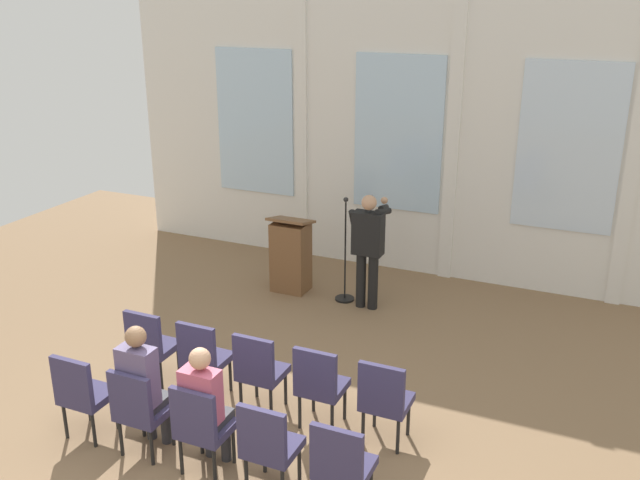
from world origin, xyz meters
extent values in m
plane|color=#846647|center=(0.00, 0.00, 0.00)|extent=(15.01, 15.01, 0.00)
cube|color=silver|center=(0.00, 5.77, 2.08)|extent=(9.26, 0.10, 4.17)
cube|color=silver|center=(-2.47, 5.71, 2.19)|extent=(1.39, 0.04, 2.37)
cube|color=silver|center=(-1.63, 5.72, 2.08)|extent=(0.20, 0.08, 4.17)
cube|color=silver|center=(0.00, 5.71, 2.19)|extent=(1.39, 0.04, 2.37)
cube|color=silver|center=(0.84, 5.72, 2.08)|extent=(0.20, 0.08, 4.17)
cube|color=silver|center=(2.47, 5.71, 2.19)|extent=(1.39, 0.04, 2.37)
cube|color=silver|center=(3.31, 5.72, 2.08)|extent=(0.20, 0.08, 4.17)
cylinder|color=black|center=(0.03, 4.15, 0.40)|extent=(0.14, 0.14, 0.81)
cylinder|color=black|center=(0.21, 4.15, 0.40)|extent=(0.14, 0.14, 0.81)
cube|color=black|center=(0.12, 4.15, 1.11)|extent=(0.42, 0.22, 0.61)
cube|color=maroon|center=(0.12, 4.26, 1.18)|extent=(0.06, 0.01, 0.36)
sphere|color=tan|center=(0.12, 4.16, 1.55)|extent=(0.21, 0.21, 0.21)
cylinder|color=black|center=(-0.12, 4.23, 1.19)|extent=(0.09, 0.28, 0.45)
cylinder|color=black|center=(0.28, 4.28, 1.41)|extent=(0.15, 0.36, 0.15)
cylinder|color=black|center=(0.24, 4.41, 1.42)|extent=(0.11, 0.34, 0.15)
sphere|color=tan|center=(0.16, 4.68, 1.45)|extent=(0.10, 0.10, 0.10)
cylinder|color=black|center=(-0.26, 4.26, 0.01)|extent=(0.28, 0.28, 0.03)
cylinder|color=black|center=(-0.26, 4.26, 0.76)|extent=(0.02, 0.02, 1.45)
sphere|color=#262626|center=(-0.26, 4.26, 1.52)|extent=(0.07, 0.07, 0.07)
cube|color=brown|center=(-1.13, 4.27, 0.53)|extent=(0.52, 0.40, 1.05)
cube|color=brown|center=(-1.13, 4.29, 1.09)|extent=(0.60, 0.48, 0.14)
cylinder|color=black|center=(-1.20, 1.46, 0.20)|extent=(0.04, 0.04, 0.40)
cylinder|color=black|center=(-1.56, 1.46, 0.20)|extent=(0.04, 0.04, 0.40)
cylinder|color=black|center=(-1.20, 1.12, 0.20)|extent=(0.04, 0.04, 0.40)
cylinder|color=black|center=(-1.56, 1.12, 0.20)|extent=(0.04, 0.04, 0.40)
cube|color=#383356|center=(-1.38, 1.29, 0.44)|extent=(0.46, 0.44, 0.08)
cube|color=#383356|center=(-1.38, 1.10, 0.71)|extent=(0.46, 0.06, 0.46)
cylinder|color=black|center=(-0.51, 1.46, 0.20)|extent=(0.04, 0.04, 0.40)
cylinder|color=black|center=(-0.87, 1.46, 0.20)|extent=(0.04, 0.04, 0.40)
cylinder|color=black|center=(-0.51, 1.12, 0.20)|extent=(0.04, 0.04, 0.40)
cylinder|color=black|center=(-0.87, 1.12, 0.20)|extent=(0.04, 0.04, 0.40)
cube|color=#383356|center=(-0.69, 1.29, 0.44)|extent=(0.46, 0.44, 0.08)
cube|color=#383356|center=(-0.69, 1.10, 0.71)|extent=(0.46, 0.06, 0.46)
cylinder|color=black|center=(0.18, 1.46, 0.20)|extent=(0.04, 0.04, 0.40)
cylinder|color=black|center=(-0.18, 1.46, 0.20)|extent=(0.04, 0.04, 0.40)
cylinder|color=black|center=(0.18, 1.12, 0.20)|extent=(0.04, 0.04, 0.40)
cylinder|color=black|center=(-0.18, 1.12, 0.20)|extent=(0.04, 0.04, 0.40)
cube|color=#383356|center=(0.00, 1.29, 0.44)|extent=(0.46, 0.44, 0.08)
cube|color=#383356|center=(0.00, 1.10, 0.71)|extent=(0.46, 0.06, 0.46)
cylinder|color=black|center=(0.87, 1.46, 0.20)|extent=(0.04, 0.04, 0.40)
cylinder|color=black|center=(0.51, 1.46, 0.20)|extent=(0.04, 0.04, 0.40)
cylinder|color=black|center=(0.87, 1.12, 0.20)|extent=(0.04, 0.04, 0.40)
cylinder|color=black|center=(0.51, 1.12, 0.20)|extent=(0.04, 0.04, 0.40)
cube|color=#383356|center=(0.69, 1.29, 0.44)|extent=(0.46, 0.44, 0.08)
cube|color=#383356|center=(0.69, 1.10, 0.71)|extent=(0.46, 0.06, 0.46)
cylinder|color=black|center=(1.56, 1.46, 0.20)|extent=(0.04, 0.04, 0.40)
cylinder|color=black|center=(1.20, 1.46, 0.20)|extent=(0.04, 0.04, 0.40)
cylinder|color=black|center=(1.56, 1.12, 0.20)|extent=(0.04, 0.04, 0.40)
cylinder|color=black|center=(1.20, 1.12, 0.20)|extent=(0.04, 0.04, 0.40)
cube|color=#383356|center=(1.38, 1.29, 0.44)|extent=(0.46, 0.44, 0.08)
cube|color=#383356|center=(1.38, 1.10, 0.71)|extent=(0.46, 0.06, 0.46)
cylinder|color=black|center=(-1.20, 0.35, 0.20)|extent=(0.04, 0.04, 0.40)
cylinder|color=black|center=(-1.56, 0.35, 0.20)|extent=(0.04, 0.04, 0.40)
cylinder|color=black|center=(-1.20, 0.01, 0.20)|extent=(0.04, 0.04, 0.40)
cylinder|color=black|center=(-1.56, 0.01, 0.20)|extent=(0.04, 0.04, 0.40)
cube|color=#383356|center=(-1.38, 0.18, 0.44)|extent=(0.46, 0.44, 0.08)
cube|color=#383356|center=(-1.38, -0.01, 0.71)|extent=(0.46, 0.06, 0.46)
cylinder|color=black|center=(-0.51, 0.35, 0.20)|extent=(0.04, 0.04, 0.40)
cylinder|color=black|center=(-0.87, 0.35, 0.20)|extent=(0.04, 0.04, 0.40)
cylinder|color=black|center=(-0.51, 0.01, 0.20)|extent=(0.04, 0.04, 0.40)
cylinder|color=black|center=(-0.87, 0.01, 0.20)|extent=(0.04, 0.04, 0.40)
cube|color=#383356|center=(-0.69, 0.18, 0.44)|extent=(0.46, 0.44, 0.08)
cube|color=#383356|center=(-0.69, -0.01, 0.71)|extent=(0.46, 0.06, 0.46)
cylinder|color=#2D2D33|center=(-0.78, 0.36, 0.22)|extent=(0.10, 0.10, 0.44)
cylinder|color=#2D2D33|center=(-0.60, 0.36, 0.22)|extent=(0.10, 0.10, 0.44)
cube|color=#2D2D33|center=(-0.69, 0.24, 0.50)|extent=(0.34, 0.36, 0.12)
cube|color=#594C72|center=(-0.69, 0.13, 0.85)|extent=(0.36, 0.20, 0.59)
sphere|color=#8C6647|center=(-0.69, 0.15, 1.26)|extent=(0.20, 0.20, 0.20)
cylinder|color=black|center=(0.18, 0.35, 0.20)|extent=(0.04, 0.04, 0.40)
cylinder|color=black|center=(-0.18, 0.35, 0.20)|extent=(0.04, 0.04, 0.40)
cylinder|color=black|center=(0.18, 0.01, 0.20)|extent=(0.04, 0.04, 0.40)
cylinder|color=black|center=(-0.18, 0.01, 0.20)|extent=(0.04, 0.04, 0.40)
cube|color=#383356|center=(0.00, 0.18, 0.44)|extent=(0.46, 0.44, 0.08)
cube|color=#383356|center=(0.00, -0.01, 0.71)|extent=(0.46, 0.06, 0.46)
cylinder|color=#2D2D33|center=(-0.09, 0.36, 0.22)|extent=(0.10, 0.10, 0.44)
cylinder|color=#2D2D33|center=(0.09, 0.36, 0.22)|extent=(0.10, 0.10, 0.44)
cube|color=#2D2D33|center=(0.00, 0.24, 0.50)|extent=(0.34, 0.36, 0.12)
cube|color=#B24C66|center=(0.00, 0.13, 0.82)|extent=(0.36, 0.20, 0.52)
sphere|color=tan|center=(0.00, 0.15, 1.19)|extent=(0.20, 0.20, 0.20)
cylinder|color=black|center=(0.87, 0.35, 0.20)|extent=(0.04, 0.04, 0.40)
cylinder|color=black|center=(0.51, 0.35, 0.20)|extent=(0.04, 0.04, 0.40)
cylinder|color=black|center=(0.51, 0.01, 0.20)|extent=(0.04, 0.04, 0.40)
cube|color=#383356|center=(0.69, 0.18, 0.44)|extent=(0.46, 0.44, 0.08)
cube|color=#383356|center=(0.69, -0.01, 0.71)|extent=(0.46, 0.06, 0.46)
cylinder|color=black|center=(1.20, 0.35, 0.20)|extent=(0.04, 0.04, 0.40)
cube|color=#383356|center=(1.38, 0.18, 0.44)|extent=(0.46, 0.44, 0.08)
cube|color=#383356|center=(1.38, -0.01, 0.71)|extent=(0.46, 0.06, 0.46)
camera|label=1|loc=(3.22, -4.47, 4.29)|focal=39.63mm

